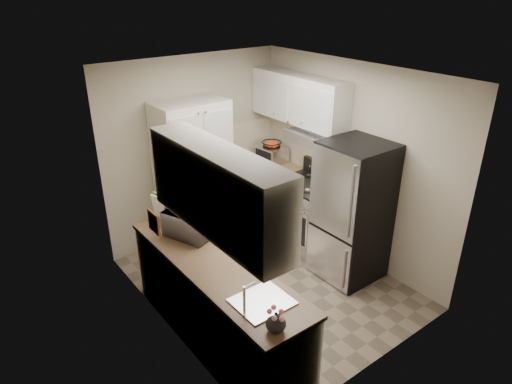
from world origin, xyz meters
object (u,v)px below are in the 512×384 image
pantry_cabinet (194,177)px  refrigerator (352,211)px  electric_range (307,213)px  wine_bottle (168,214)px  microwave (190,224)px  toaster_oven (272,154)px

pantry_cabinet → refrigerator: 2.07m
pantry_cabinet → electric_range: size_ratio=1.77×
electric_range → pantry_cabinet: bearing=141.8°
electric_range → wine_bottle: wine_bottle is taller
microwave → refrigerator: bearing=-128.5°
refrigerator → microwave: (-1.85, 0.57, 0.21)m
toaster_oven → electric_range: bearing=-100.7°
refrigerator → wine_bottle: bearing=155.1°
electric_range → wine_bottle: size_ratio=4.23×
wine_bottle → toaster_oven: size_ratio=0.66×
electric_range → toaster_oven: toaster_oven is taller
electric_range → toaster_oven: 1.07m
pantry_cabinet → refrigerator: pantry_cabinet is taller
refrigerator → toaster_oven: bearing=85.0°
microwave → toaster_oven: bearing=-81.9°
pantry_cabinet → wine_bottle: size_ratio=7.48×
pantry_cabinet → electric_range: 1.58m
microwave → wine_bottle: 0.34m
toaster_oven → microwave: bearing=-153.9°
pantry_cabinet → microwave: 1.36m
wine_bottle → toaster_oven: wine_bottle is taller
pantry_cabinet → wine_bottle: pantry_cabinet is taller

